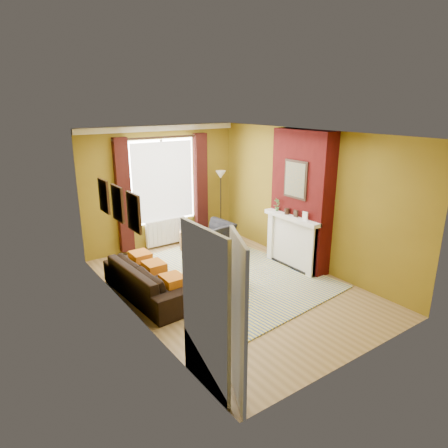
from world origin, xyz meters
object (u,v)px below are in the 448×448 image
(coffee_table, at_px, (214,263))
(floor_lamp, at_px, (221,185))
(armchair, at_px, (210,237))
(sofa, at_px, (149,280))
(wicker_stool, at_px, (187,241))

(coffee_table, height_order, floor_lamp, floor_lamp)
(armchair, xyz_separation_m, coffee_table, (-0.84, -1.44, 0.05))
(armchair, bearing_deg, sofa, 25.03)
(sofa, xyz_separation_m, coffee_table, (1.29, -0.14, 0.05))
(armchair, distance_m, floor_lamp, 1.37)
(armchair, xyz_separation_m, floor_lamp, (0.70, 0.58, 1.03))
(sofa, xyz_separation_m, wicker_stool, (1.69, 1.60, -0.09))
(coffee_table, xyz_separation_m, floor_lamp, (1.54, 2.02, 0.98))
(sofa, height_order, coffee_table, sofa)
(wicker_stool, height_order, floor_lamp, floor_lamp)
(sofa, relative_size, wicker_stool, 4.75)
(coffee_table, bearing_deg, sofa, 166.60)
(sofa, xyz_separation_m, floor_lamp, (2.83, 1.88, 1.03))
(sofa, height_order, floor_lamp, floor_lamp)
(wicker_stool, bearing_deg, floor_lamp, 14.02)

